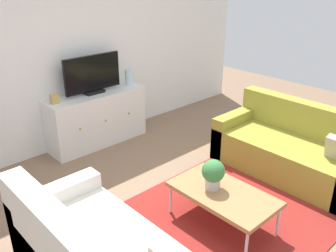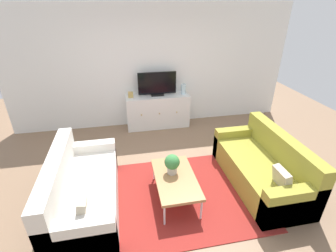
% 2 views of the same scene
% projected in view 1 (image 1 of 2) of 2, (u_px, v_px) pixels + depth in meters
% --- Properties ---
extents(ground_plane, '(10.00, 10.00, 0.00)m').
position_uv_depth(ground_plane, '(212.00, 214.00, 3.87)').
color(ground_plane, '#84664C').
extents(wall_back, '(6.40, 0.12, 2.70)m').
position_uv_depth(wall_back, '(76.00, 50.00, 5.04)').
color(wall_back, white).
rests_on(wall_back, ground_plane).
extents(area_rug, '(2.50, 1.90, 0.01)m').
position_uv_depth(area_rug, '(223.00, 220.00, 3.77)').
color(area_rug, maroon).
rests_on(area_rug, ground_plane).
extents(couch_right_side, '(0.86, 1.85, 0.86)m').
position_uv_depth(couch_right_side, '(294.00, 150.00, 4.58)').
color(couch_right_side, olive).
rests_on(couch_right_side, ground_plane).
extents(coffee_table, '(0.59, 1.05, 0.39)m').
position_uv_depth(coffee_table, '(223.00, 194.00, 3.58)').
color(coffee_table, '#A37547').
rests_on(coffee_table, ground_plane).
extents(potted_plant, '(0.23, 0.23, 0.31)m').
position_uv_depth(potted_plant, '(213.00, 173.00, 3.56)').
color(potted_plant, '#B7B2A8').
rests_on(potted_plant, coffee_table).
extents(tv_console, '(1.45, 0.47, 0.77)m').
position_uv_depth(tv_console, '(97.00, 119.00, 5.28)').
color(tv_console, white).
rests_on(tv_console, ground_plane).
extents(flat_screen_tv, '(0.86, 0.16, 0.54)m').
position_uv_depth(flat_screen_tv, '(93.00, 75.00, 5.03)').
color(flat_screen_tv, black).
rests_on(flat_screen_tv, tv_console).
extents(glass_vase, '(0.11, 0.11, 0.23)m').
position_uv_depth(glass_vase, '(129.00, 77.00, 5.46)').
color(glass_vase, silver).
rests_on(glass_vase, tv_console).
extents(mantel_clock, '(0.11, 0.07, 0.13)m').
position_uv_depth(mantel_clock, '(55.00, 99.00, 4.72)').
color(mantel_clock, tan).
rests_on(mantel_clock, tv_console).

